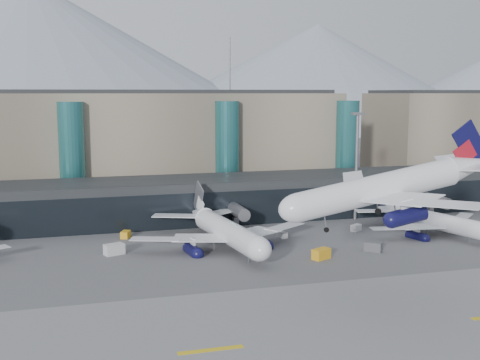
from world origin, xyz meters
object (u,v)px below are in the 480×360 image
object	(u,v)px
veh_a	(114,249)
veh_b	(126,235)
veh_d	(356,228)
veh_g	(282,235)
veh_h	(321,254)
lightmast_mid	(357,160)
jet_parked_right	(426,214)
veh_c	(373,247)
hero_jet	(398,178)
jet_parked_mid	(221,222)

from	to	relation	value
veh_a	veh_b	xyz separation A→B (m)	(3.22, 12.61, -0.28)
veh_d	veh_g	size ratio (longest dim) A/B	1.19
veh_g	veh_h	xyz separation A→B (m)	(1.40, -17.31, 0.34)
veh_a	veh_g	size ratio (longest dim) A/B	1.69
lightmast_mid	veh_a	xyz separation A→B (m)	(-58.01, -16.62, -13.40)
jet_parked_right	veh_b	xyz separation A→B (m)	(-63.46, 12.49, -3.28)
veh_c	veh_h	xyz separation A→B (m)	(-11.74, -2.22, 0.05)
lightmast_mid	hero_jet	size ratio (longest dim) A/B	0.73
lightmast_mid	veh_b	world-z (taller)	lightmast_mid
veh_a	jet_parked_right	bearing A→B (deg)	-20.57
hero_jet	veh_a	bearing A→B (deg)	132.09
jet_parked_mid	veh_g	distance (m)	14.69
jet_parked_right	hero_jet	bearing A→B (deg)	125.89
jet_parked_right	veh_a	bearing A→B (deg)	73.77
hero_jet	veh_a	world-z (taller)	hero_jet
lightmast_mid	veh_h	bearing A→B (deg)	-125.85
jet_parked_mid	veh_c	size ratio (longest dim) A/B	11.76
hero_jet	jet_parked_mid	world-z (taller)	hero_jet
veh_b	veh_g	distance (m)	32.88
veh_b	jet_parked_mid	bearing A→B (deg)	-98.96
veh_g	jet_parked_right	bearing A→B (deg)	58.63
veh_g	veh_h	distance (m)	17.37
hero_jet	jet_parked_right	distance (m)	50.82
veh_g	veh_h	size ratio (longest dim) A/B	0.61
veh_b	veh_h	world-z (taller)	veh_h
veh_h	veh_d	bearing A→B (deg)	22.02
hero_jet	veh_g	distance (m)	45.96
hero_jet	veh_d	size ratio (longest dim) A/B	13.68
jet_parked_right	veh_a	size ratio (longest dim) A/B	9.16
jet_parked_mid	veh_h	size ratio (longest dim) A/B	11.09
veh_a	veh_c	world-z (taller)	veh_a
veh_a	veh_h	size ratio (longest dim) A/B	1.04
veh_d	veh_a	bearing A→B (deg)	153.71
jet_parked_mid	veh_c	bearing A→B (deg)	-122.24
veh_c	veh_a	bearing A→B (deg)	-149.58
veh_a	veh_h	distance (m)	38.72
jet_parked_mid	veh_g	bearing A→B (deg)	-86.42
veh_c	veh_h	world-z (taller)	veh_h
veh_c	jet_parked_mid	bearing A→B (deg)	-161.10
veh_b	veh_g	world-z (taller)	veh_b
hero_jet	veh_g	bearing A→B (deg)	90.84
lightmast_mid	veh_d	size ratio (longest dim) A/B	10.03
hero_jet	veh_b	world-z (taller)	hero_jet
jet_parked_right	lightmast_mid	bearing A→B (deg)	11.37
veh_d	veh_h	world-z (taller)	veh_h
hero_jet	jet_parked_right	xyz separation A→B (m)	(29.85, 38.52, -14.42)
lightmast_mid	veh_b	size ratio (longest dim) A/B	10.02
jet_parked_mid	veh_g	xyz separation A→B (m)	(13.83, 2.74, -4.12)
veh_a	jet_parked_mid	bearing A→B (deg)	-17.46
hero_jet	veh_d	bearing A→B (deg)	68.35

